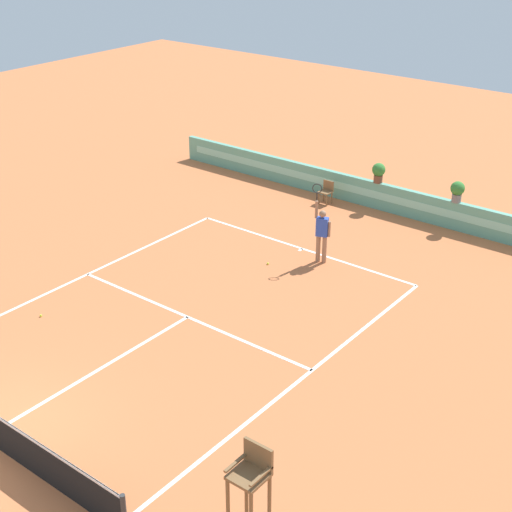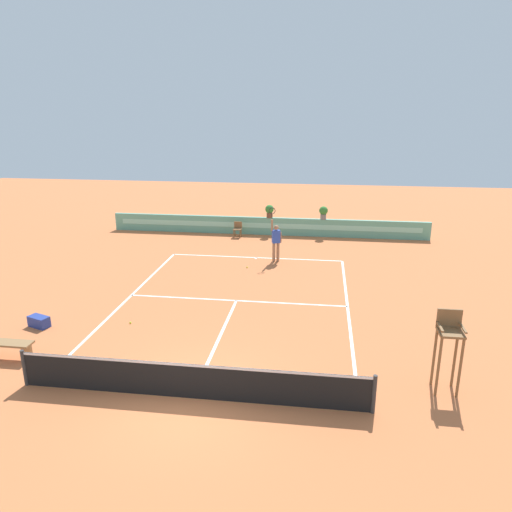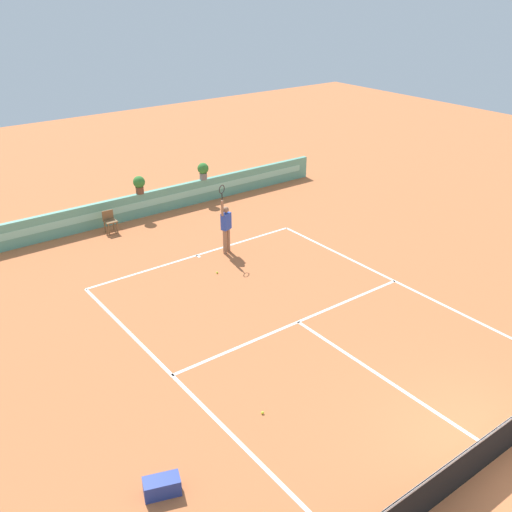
% 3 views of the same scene
% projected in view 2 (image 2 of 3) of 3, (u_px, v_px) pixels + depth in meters
% --- Properties ---
extents(ground_plane, '(60.00, 60.00, 0.00)m').
position_uv_depth(ground_plane, '(234.00, 305.00, 17.62)').
color(ground_plane, '#C66B3D').
extents(court_lines, '(8.32, 11.94, 0.01)m').
position_uv_depth(court_lines, '(238.00, 297.00, 18.30)').
color(court_lines, white).
rests_on(court_lines, ground).
extents(net, '(8.92, 0.10, 1.00)m').
position_uv_depth(net, '(191.00, 380.00, 11.79)').
color(net, '#333333').
rests_on(net, ground).
extents(back_wall_barrier, '(18.00, 0.21, 1.00)m').
position_uv_depth(back_wall_barrier, '(267.00, 226.00, 27.32)').
color(back_wall_barrier, '#60A88E').
rests_on(back_wall_barrier, ground).
extents(umpire_chair, '(0.60, 0.60, 2.14)m').
position_uv_depth(umpire_chair, '(449.00, 342.00, 11.93)').
color(umpire_chair, brown).
rests_on(umpire_chair, ground).
extents(ball_kid_chair, '(0.44, 0.44, 0.85)m').
position_uv_depth(ball_kid_chair, '(238.00, 229.00, 26.83)').
color(ball_kid_chair, brown).
rests_on(ball_kid_chair, ground).
extents(bench_courtside, '(1.60, 0.44, 0.51)m').
position_uv_depth(bench_courtside, '(5.00, 346.00, 13.77)').
color(bench_courtside, olive).
rests_on(bench_courtside, ground).
extents(gear_bag, '(0.78, 0.58, 0.36)m').
position_uv_depth(gear_bag, '(39.00, 322.00, 15.82)').
color(gear_bag, navy).
rests_on(gear_bag, ground).
extents(tennis_player, '(0.59, 0.33, 2.58)m').
position_uv_depth(tennis_player, '(276.00, 240.00, 22.37)').
color(tennis_player, '#9E7051').
rests_on(tennis_player, ground).
extents(tennis_ball_near_baseline, '(0.07, 0.07, 0.07)m').
position_uv_depth(tennis_ball_near_baseline, '(247.00, 267.00, 21.71)').
color(tennis_ball_near_baseline, '#CCE033').
rests_on(tennis_ball_near_baseline, ground).
extents(tennis_ball_mid_court, '(0.07, 0.07, 0.07)m').
position_uv_depth(tennis_ball_mid_court, '(130.00, 323.00, 16.07)').
color(tennis_ball_mid_court, '#CCE033').
rests_on(tennis_ball_mid_court, ground).
extents(potted_plant_centre, '(0.48, 0.48, 0.72)m').
position_uv_depth(potted_plant_centre, '(269.00, 210.00, 27.03)').
color(potted_plant_centre, brown).
rests_on(potted_plant_centre, back_wall_barrier).
extents(potted_plant_right, '(0.48, 0.48, 0.72)m').
position_uv_depth(potted_plant_right, '(323.00, 212.00, 26.64)').
color(potted_plant_right, gray).
rests_on(potted_plant_right, back_wall_barrier).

